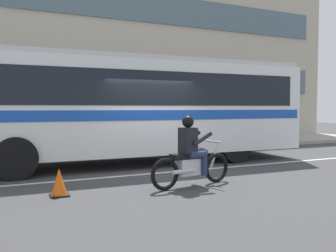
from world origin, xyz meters
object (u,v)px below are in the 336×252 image
transit_bus (133,103)px  motorcycle_with_rider (192,157)px  fire_hydrant (136,138)px  traffic_cone (59,183)px

transit_bus → motorcycle_with_rider: bearing=-87.9°
motorcycle_with_rider → fire_hydrant: size_ratio=2.83×
traffic_cone → fire_hydrant: bearing=58.3°
transit_bus → fire_hydrant: (1.10, 2.85, -1.36)m
transit_bus → fire_hydrant: transit_bus is taller
transit_bus → motorcycle_with_rider: 3.76m
motorcycle_with_rider → traffic_cone: bearing=173.0°
transit_bus → traffic_cone: bearing=-129.5°
fire_hydrant → traffic_cone: (-3.75, -6.06, -0.26)m
fire_hydrant → traffic_cone: size_ratio=1.36×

